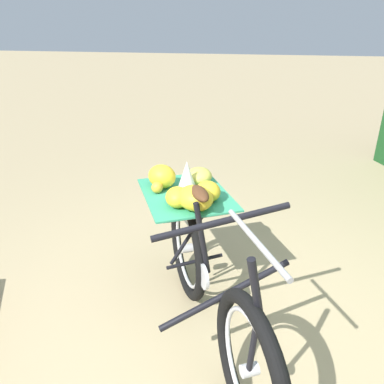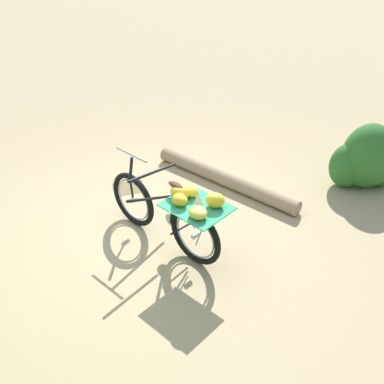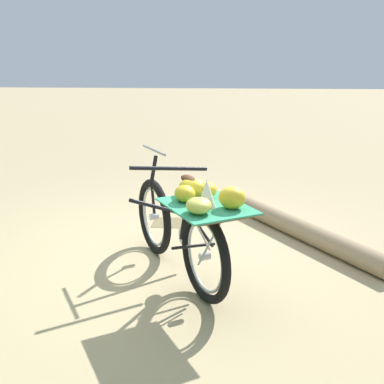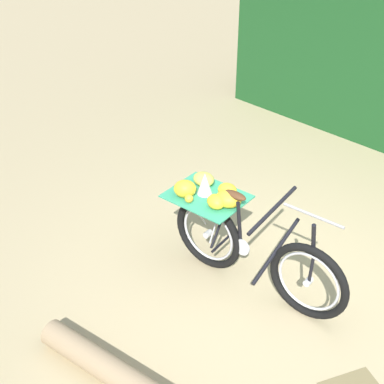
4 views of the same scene
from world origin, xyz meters
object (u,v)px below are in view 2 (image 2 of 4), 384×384
object	(u,v)px
shrub_cluster	(366,160)
path_stone	(234,184)
fallen_log	(225,179)
bicycle	(171,212)

from	to	relation	value
shrub_cluster	path_stone	xyz separation A→B (m)	(-1.81, 0.45, -0.36)
fallen_log	path_stone	size ratio (longest dim) A/B	12.22
shrub_cluster	path_stone	bearing A→B (deg)	165.97
fallen_log	shrub_cluster	xyz separation A→B (m)	(1.91, -0.56, 0.32)
fallen_log	shrub_cluster	size ratio (longest dim) A/B	2.36
shrub_cluster	path_stone	size ratio (longest dim) A/B	5.17
path_stone	fallen_log	bearing A→B (deg)	135.27
fallen_log	path_stone	bearing A→B (deg)	-44.73
shrub_cluster	bicycle	bearing A→B (deg)	-169.26
bicycle	shrub_cluster	size ratio (longest dim) A/B	1.66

